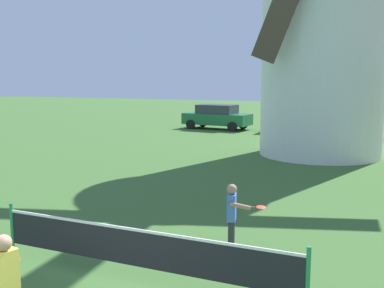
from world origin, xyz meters
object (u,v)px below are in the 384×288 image
object	(u,v)px
player_far	(233,213)
parked_car_green	(217,116)
windmill	(325,4)
player_near	(5,281)
parked_car_silver	(297,120)
tennis_net	(138,249)

from	to	relation	value
player_far	parked_car_green	world-z (taller)	parked_car_green
windmill	player_far	world-z (taller)	windmill
player_near	parked_car_silver	world-z (taller)	parked_car_silver
tennis_net	player_near	world-z (taller)	player_near
parked_car_green	parked_car_silver	distance (m)	5.17
player_near	parked_car_green	xyz separation A→B (m)	(-5.97, 23.27, 0.04)
windmill	parked_car_silver	bearing A→B (deg)	107.55
player_near	parked_car_silver	bearing A→B (deg)	92.02
player_far	parked_car_green	distance (m)	20.75
parked_car_green	windmill	bearing A→B (deg)	-45.40
parked_car_green	player_near	bearing A→B (deg)	-75.60
windmill	parked_car_silver	size ratio (longest dim) A/B	3.46
tennis_net	parked_car_green	xyz separation A→B (m)	(-6.82, 21.51, 0.13)
windmill	parked_car_silver	distance (m)	9.37
windmill	parked_car_silver	world-z (taller)	windmill
player_near	parked_car_silver	size ratio (longest dim) A/B	0.35
parked_car_silver	tennis_net	bearing A→B (deg)	-85.55
tennis_net	parked_car_green	bearing A→B (deg)	107.58
windmill	player_near	size ratio (longest dim) A/B	9.78
windmill	player_far	size ratio (longest dim) A/B	10.47
tennis_net	parked_car_green	distance (m)	22.56
tennis_net	player_near	size ratio (longest dim) A/B	3.72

